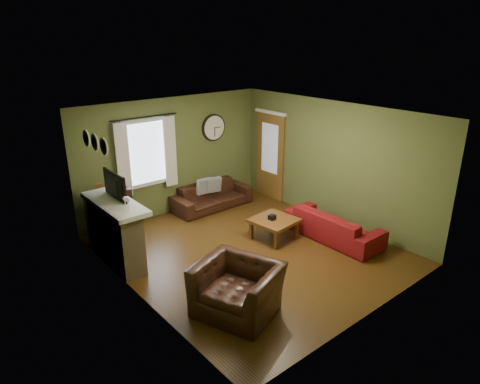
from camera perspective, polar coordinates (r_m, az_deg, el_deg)
floor at (r=8.19m, az=1.26°, el=-7.81°), size 4.60×5.20×0.00m
ceiling at (r=7.33m, az=1.42°, el=10.40°), size 4.60×5.20×0.00m
wall_left at (r=6.49m, az=-14.20°, el=-3.62°), size 0.00×5.20×2.60m
wall_right at (r=9.27m, az=12.16°, el=3.83°), size 0.00×5.20×2.60m
wall_back at (r=9.68m, az=-8.85°, el=4.76°), size 4.60×0.00×2.60m
wall_front at (r=6.10m, az=17.66°, el=-5.59°), size 4.60×0.00×2.60m
fireplace at (r=7.84m, az=-16.16°, el=-5.56°), size 0.40×1.40×1.10m
firebox at (r=8.01m, az=-14.75°, el=-6.81°), size 0.04×0.60×0.55m
mantel at (r=7.61m, az=-16.39°, el=-1.50°), size 0.58×1.60×0.08m
tv at (r=7.68m, az=-16.87°, el=0.34°), size 0.08×0.60×0.35m
tv_screen at (r=7.69m, az=-16.37°, el=0.87°), size 0.02×0.62×0.36m
medallion_left at (r=6.90m, az=-17.69°, el=5.82°), size 0.28×0.28×0.03m
medallion_mid at (r=7.21m, az=-18.79°, el=6.32°), size 0.28×0.28×0.03m
medallion_right at (r=7.53m, az=-19.79°, el=6.77°), size 0.28×0.28×0.03m
window_pane at (r=9.29m, az=-12.55°, el=5.12°), size 1.00×0.02×1.30m
curtain_rod at (r=9.03m, az=-12.62°, el=9.71°), size 0.03×0.03×1.50m
curtain_left at (r=8.98m, az=-15.32°, el=4.03°), size 0.28×0.04×1.55m
curtain_right at (r=9.47m, az=-9.30°, el=5.32°), size 0.28×0.04×1.55m
wall_clock at (r=10.11m, az=-3.48°, el=8.56°), size 0.64×0.06×0.64m
door at (r=10.50m, az=4.06°, el=4.78°), size 0.05×0.90×2.10m
bookshelf at (r=8.82m, az=-16.93°, el=-2.98°), size 0.85×0.36×1.00m
book at (r=8.69m, az=-18.06°, el=-0.23°), size 0.21×0.24×0.02m
sofa_brown at (r=10.07m, az=-3.73°, el=-0.51°), size 1.93×0.75×0.56m
pillow_left at (r=9.92m, az=-4.79°, el=0.78°), size 0.37×0.12×0.36m
pillow_right at (r=10.00m, az=-3.54°, el=0.97°), size 0.37×0.18×0.35m
sofa_red at (r=8.73m, az=12.37°, el=-4.31°), size 0.78×1.99×0.58m
armchair at (r=6.39m, az=-0.35°, el=-12.78°), size 1.36×1.45×0.76m
coffee_table at (r=8.58m, az=4.55°, el=-4.92°), size 0.88×0.88×0.43m
tissue_box at (r=8.48m, az=4.28°, el=-3.83°), size 0.14×0.14×0.09m
wine_glass_a at (r=7.13m, az=-14.68°, el=-1.57°), size 0.07×0.07×0.21m
wine_glass_b at (r=7.23m, az=-15.08°, el=-1.34°), size 0.07×0.07×0.20m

